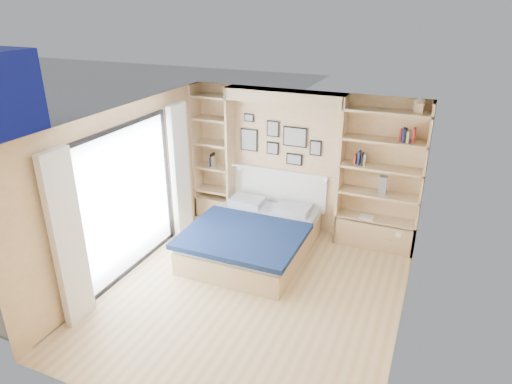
% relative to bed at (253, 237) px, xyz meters
% --- Properties ---
extents(ground, '(4.50, 4.50, 0.00)m').
position_rel_bed_xyz_m(ground, '(0.45, -1.09, -0.28)').
color(ground, tan).
rests_on(ground, ground).
extents(room_shell, '(4.50, 4.50, 4.50)m').
position_rel_bed_xyz_m(room_shell, '(0.06, 0.43, 0.79)').
color(room_shell, '#E0BB84').
rests_on(room_shell, ground).
extents(bed, '(1.81, 2.28, 1.07)m').
position_rel_bed_xyz_m(bed, '(0.00, 0.00, 0.00)').
color(bed, tan).
rests_on(bed, ground).
extents(photo_gallery, '(1.48, 0.02, 0.82)m').
position_rel_bed_xyz_m(photo_gallery, '(-0.00, 1.13, 1.32)').
color(photo_gallery, black).
rests_on(photo_gallery, ground).
extents(reading_lamps, '(1.92, 0.12, 0.15)m').
position_rel_bed_xyz_m(reading_lamps, '(0.15, 0.91, 0.82)').
color(reading_lamps, silver).
rests_on(reading_lamps, ground).
extents(shelf_decor, '(3.57, 0.23, 2.03)m').
position_rel_bed_xyz_m(shelf_decor, '(1.56, 0.98, 1.40)').
color(shelf_decor, '#AC3B27').
rests_on(shelf_decor, ground).
extents(deck, '(3.20, 4.00, 0.05)m').
position_rel_bed_xyz_m(deck, '(-3.15, -1.09, -0.28)').
color(deck, '#6D6351').
rests_on(deck, ground).
extents(deck_chair, '(0.49, 0.81, 0.81)m').
position_rel_bed_xyz_m(deck_chair, '(-2.31, -1.16, 0.10)').
color(deck_chair, tan).
rests_on(deck_chair, ground).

